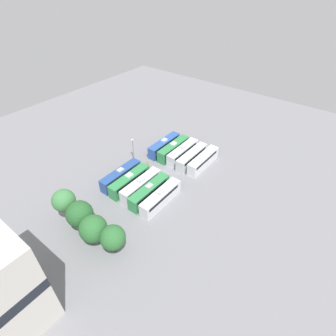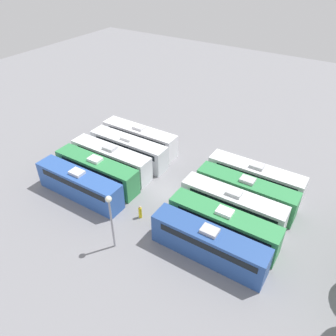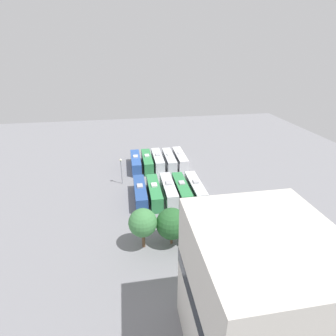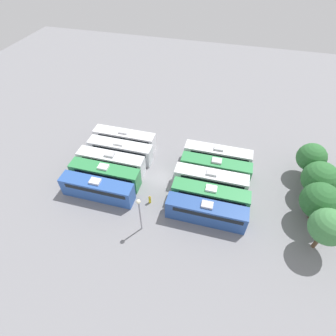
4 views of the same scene
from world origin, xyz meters
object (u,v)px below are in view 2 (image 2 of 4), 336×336
object	(u,v)px
bus_6	(246,192)
bus_7	(233,205)
bus_4	(79,184)
light_pole	(110,213)
bus_5	(255,177)
bus_9	(209,243)
bus_8	(223,224)
bus_1	(129,149)
bus_3	(97,171)
bus_0	(140,138)
worker_person	(140,212)
bus_2	(111,159)

from	to	relation	value
bus_6	bus_7	size ratio (longest dim) A/B	1.00
bus_4	light_pole	size ratio (longest dim) A/B	1.76
bus_5	bus_6	xyz separation A→B (m)	(3.15, 0.07, 0.00)
bus_7	bus_9	world-z (taller)	same
bus_9	light_pole	size ratio (longest dim) A/B	1.76
bus_8	bus_7	bearing A→B (deg)	-173.03
bus_1	bus_3	world-z (taller)	same
bus_9	light_pole	world-z (taller)	light_pole
bus_0	light_pole	bearing A→B (deg)	28.48
bus_4	bus_9	bearing A→B (deg)	90.09
bus_3	worker_person	distance (m)	8.51
bus_2	bus_1	bearing A→B (deg)	173.64
bus_7	worker_person	world-z (taller)	bus_7
bus_9	bus_0	bearing A→B (deg)	-125.69
bus_9	worker_person	bearing A→B (deg)	-95.64
light_pole	bus_8	bearing A→B (deg)	128.80
bus_1	bus_4	size ratio (longest dim) A/B	1.00
bus_2	light_pole	size ratio (longest dim) A/B	1.76
bus_2	worker_person	size ratio (longest dim) A/B	7.02
bus_6	worker_person	xyz separation A→B (m)	(8.20, -8.80, -1.08)
bus_5	bus_8	xyz separation A→B (m)	(9.18, 0.07, 0.00)
bus_7	bus_4	bearing A→B (deg)	-69.25
bus_9	worker_person	xyz separation A→B (m)	(-0.86, -8.69, -1.08)
bus_1	bus_6	size ratio (longest dim) A/B	1.00
bus_7	bus_8	world-z (taller)	same
bus_7	bus_1	bearing A→B (deg)	-100.26
bus_0	bus_3	size ratio (longest dim) A/B	1.00
bus_2	bus_3	xyz separation A→B (m)	(2.95, 0.24, 0.00)
bus_2	bus_7	size ratio (longest dim) A/B	1.00
bus_4	bus_5	xyz separation A→B (m)	(-12.23, 16.77, 0.00)
bus_2	worker_person	world-z (taller)	bus_2
bus_6	bus_9	xyz separation A→B (m)	(9.06, -0.11, 0.00)
bus_4	bus_5	world-z (taller)	same
bus_0	bus_2	size ratio (longest dim) A/B	1.00
bus_4	bus_8	size ratio (longest dim) A/B	1.00
bus_0	bus_9	distance (m)	21.14
bus_1	bus_3	size ratio (longest dim) A/B	1.00
bus_0	bus_5	world-z (taller)	same
bus_6	bus_9	bearing A→B (deg)	-0.69
bus_6	worker_person	size ratio (longest dim) A/B	7.02
bus_6	bus_9	world-z (taller)	same
bus_5	bus_1	bearing A→B (deg)	-79.81
worker_person	bus_0	bearing A→B (deg)	-143.53
bus_2	bus_7	bearing A→B (deg)	90.65
bus_3	bus_2	bearing A→B (deg)	-175.41
light_pole	bus_2	bearing A→B (deg)	-138.63
worker_person	bus_1	bearing A→B (deg)	-136.03
bus_2	bus_8	distance (m)	17.45
bus_3	bus_4	distance (m)	3.10
bus_1	light_pole	bearing A→B (deg)	32.58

